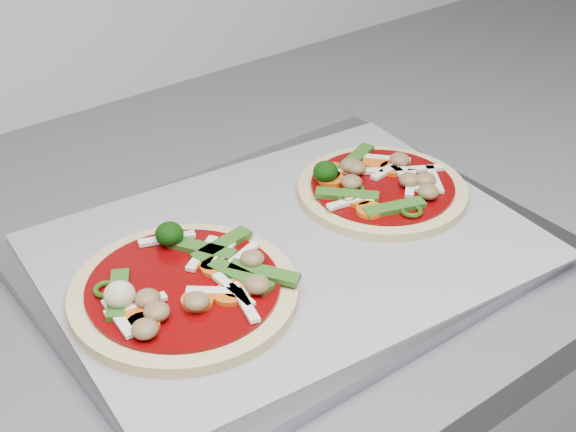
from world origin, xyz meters
TOP-DOWN VIEW (x-y plane):
  - countertop at (0.00, 1.30)m, footprint 3.60×0.60m
  - baking_tray at (-0.03, 1.22)m, footprint 0.43×0.32m
  - parchment at (-0.03, 1.22)m, footprint 0.43×0.33m
  - pizza_left at (-0.14, 1.21)m, footprint 0.22×0.22m
  - pizza_right at (0.09, 1.23)m, footprint 0.21×0.21m

SIDE VIEW (x-z plane):
  - countertop at x=0.00m, z-range 0.86..0.90m
  - baking_tray at x=-0.03m, z-range 0.90..0.91m
  - parchment at x=-0.03m, z-range 0.91..0.92m
  - pizza_right at x=0.09m, z-range 0.91..0.94m
  - pizza_left at x=-0.14m, z-range 0.91..0.94m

